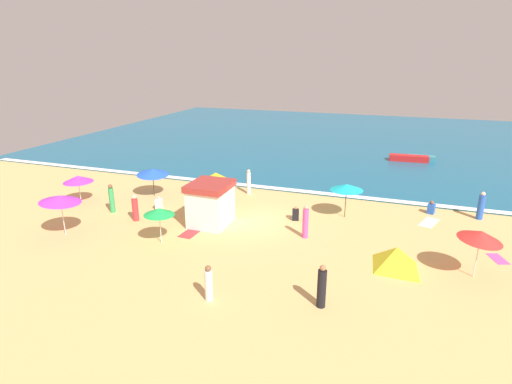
{
  "coord_description": "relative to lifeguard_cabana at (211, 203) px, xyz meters",
  "views": [
    {
      "loc": [
        7.69,
        -22.18,
        9.66
      ],
      "look_at": [
        -1.22,
        2.96,
        0.8
      ],
      "focal_mm": 29.01,
      "sensor_mm": 36.0,
      "label": 1
    }
  ],
  "objects": [
    {
      "name": "beach_towel_3",
      "position": [
        12.4,
        4.59,
        -1.31
      ],
      "size": [
        1.33,
        1.93,
        0.01
      ],
      "color": "white",
      "rests_on": "ground_plane"
    },
    {
      "name": "small_boat_1",
      "position": [
        12.28,
        20.77,
        -0.99
      ],
      "size": [
        2.46,
        0.92,
        0.45
      ],
      "color": "teal",
      "rests_on": "ocean_water"
    },
    {
      "name": "beachgoer_5",
      "position": [
        0.14,
        6.07,
        -0.42
      ],
      "size": [
        0.4,
        0.4,
        1.84
      ],
      "color": "white",
      "rests_on": "ground_plane"
    },
    {
      "name": "beachgoer_3",
      "position": [
        -4.26,
        1.06,
        -0.93
      ],
      "size": [
        0.5,
        0.5,
        0.91
      ],
      "color": "white",
      "rests_on": "ground_plane"
    },
    {
      "name": "beach_umbrella_0",
      "position": [
        7.42,
        3.8,
        0.65
      ],
      "size": [
        2.84,
        2.84,
        2.16
      ],
      "color": "#4C3823",
      "rests_on": "ground_plane"
    },
    {
      "name": "beach_umbrella_1",
      "position": [
        14.03,
        -1.67,
        0.74
      ],
      "size": [
        2.43,
        2.41,
        2.37
      ],
      "color": "silver",
      "rests_on": "ground_plane"
    },
    {
      "name": "beachgoer_8",
      "position": [
        -6.83,
        -0.36,
        -0.41
      ],
      "size": [
        0.43,
        0.43,
        1.89
      ],
      "color": "green",
      "rests_on": "ground_plane"
    },
    {
      "name": "beach_towel_0",
      "position": [
        -0.22,
        2.69,
        -1.31
      ],
      "size": [
        0.96,
        1.73,
        0.01
      ],
      "color": "red",
      "rests_on": "ground_plane"
    },
    {
      "name": "beach_towel_2",
      "position": [
        15.43,
        0.66,
        -1.31
      ],
      "size": [
        0.99,
        1.34,
        0.01
      ],
      "color": "#D84CA5",
      "rests_on": "ground_plane"
    },
    {
      "name": "beachgoer_0",
      "position": [
        4.63,
        2.29,
        -0.94
      ],
      "size": [
        0.48,
        0.48,
        0.88
      ],
      "color": "black",
      "rests_on": "ground_plane"
    },
    {
      "name": "beach_umbrella_3",
      "position": [
        -1.29,
        3.56,
        0.58
      ],
      "size": [
        2.12,
        2.13,
        2.14
      ],
      "color": "silver",
      "rests_on": "ground_plane"
    },
    {
      "name": "beachgoer_1",
      "position": [
        -4.57,
        -1.06,
        -0.54
      ],
      "size": [
        0.41,
        0.41,
        1.66
      ],
      "color": "red",
      "rests_on": "ground_plane"
    },
    {
      "name": "lifeguard_cabana",
      "position": [
        0.0,
        0.0,
        0.0
      ],
      "size": [
        2.3,
        2.65,
        2.58
      ],
      "color": "white",
      "rests_on": "ground_plane"
    },
    {
      "name": "ocean_water",
      "position": [
        2.54,
        29.39,
        -1.27
      ],
      "size": [
        60.0,
        44.0,
        0.1
      ],
      "primitive_type": "cube",
      "color": "#196084",
      "rests_on": "ground_plane"
    },
    {
      "name": "beachgoer_7",
      "position": [
        7.89,
        -6.35,
        -0.44
      ],
      "size": [
        0.4,
        0.4,
        1.86
      ],
      "color": "black",
      "rests_on": "ground_plane"
    },
    {
      "name": "beach_umbrella_6",
      "position": [
        -7.07,
        -4.22,
        0.84
      ],
      "size": [
        2.87,
        2.86,
        2.45
      ],
      "color": "silver",
      "rests_on": "ground_plane"
    },
    {
      "name": "beachgoer_4",
      "position": [
        5.77,
        -0.04,
        -0.4
      ],
      "size": [
        0.4,
        0.4,
        1.92
      ],
      "color": "#D84CA5",
      "rests_on": "ground_plane"
    },
    {
      "name": "beach_umbrella_2",
      "position": [
        -1.41,
        -3.3,
        0.48
      ],
      "size": [
        1.81,
        1.8,
        2.01
      ],
      "color": "silver",
      "rests_on": "ground_plane"
    },
    {
      "name": "ground_plane",
      "position": [
        2.54,
        1.39,
        -1.32
      ],
      "size": [
        60.0,
        60.0,
        0.0
      ],
      "primitive_type": "plane",
      "color": "#E5B26B"
    },
    {
      "name": "beachgoer_6",
      "position": [
        15.32,
        6.24,
        -0.5
      ],
      "size": [
        0.55,
        0.55,
        1.77
      ],
      "color": "blue",
      "rests_on": "ground_plane"
    },
    {
      "name": "beach_umbrella_5",
      "position": [
        -10.13,
        0.48,
        0.36
      ],
      "size": [
        2.32,
        2.32,
        1.91
      ],
      "color": "silver",
      "rests_on": "ground_plane"
    },
    {
      "name": "wave_breaker_foam",
      "position": [
        2.54,
        7.69,
        -1.21
      ],
      "size": [
        57.0,
        0.7,
        0.01
      ],
      "primitive_type": "cube",
      "color": "white",
      "rests_on": "ocean_water"
    },
    {
      "name": "beach_tent",
      "position": [
        10.63,
        -2.04,
        -0.77
      ],
      "size": [
        2.93,
        2.92,
        1.1
      ],
      "color": "yellow",
      "rests_on": "ground_plane"
    },
    {
      "name": "beach_umbrella_4",
      "position": [
        -6.13,
        3.38,
        0.47
      ],
      "size": [
        3.19,
        3.19,
        2.1
      ],
      "color": "#4C3823",
      "rests_on": "ground_plane"
    },
    {
      "name": "beachgoer_2",
      "position": [
        3.44,
        -7.43,
        -0.56
      ],
      "size": [
        0.41,
        0.41,
        1.59
      ],
      "color": "white",
      "rests_on": "ground_plane"
    },
    {
      "name": "small_boat_0",
      "position": [
        11.14,
        19.96,
        -0.94
      ],
      "size": [
        3.56,
        1.17,
        0.56
      ],
      "color": "red",
      "rests_on": "ocean_water"
    },
    {
      "name": "beach_towel_1",
      "position": [
        -0.54,
        -1.72,
        -1.31
      ],
      "size": [
        0.9,
        1.4,
        0.01
      ],
      "color": "red",
      "rests_on": "ground_plane"
    },
    {
      "name": "beachgoer_9",
      "position": [
        12.54,
        6.25,
        -0.95
      ],
      "size": [
        0.51,
        0.51,
        0.86
      ],
      "color": "blue",
      "rests_on": "ground_plane"
    }
  ]
}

